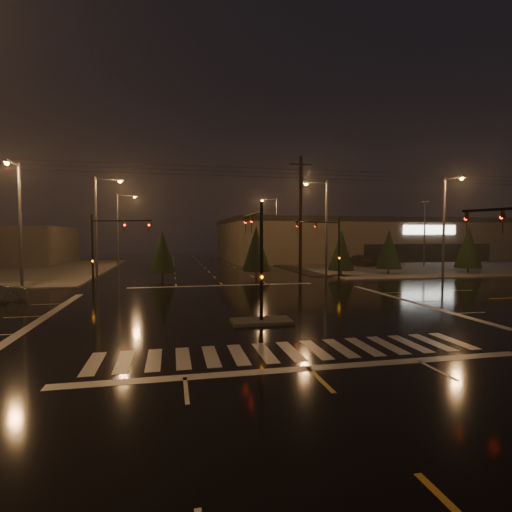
{
  "coord_description": "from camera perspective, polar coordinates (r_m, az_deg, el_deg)",
  "views": [
    {
      "loc": [
        -4.37,
        -23.21,
        4.37
      ],
      "look_at": [
        1.07,
        2.34,
        3.0
      ],
      "focal_mm": 28.0,
      "sensor_mm": 36.0,
      "label": 1
    }
  ],
  "objects": [
    {
      "name": "ground",
      "position": [
        24.02,
        -1.36,
        -7.48
      ],
      "size": [
        140.0,
        140.0,
        0.0
      ],
      "primitive_type": "plane",
      "color": "black",
      "rests_on": "ground"
    },
    {
      "name": "sidewalk_ne",
      "position": [
        63.49,
        20.79,
        -1.09
      ],
      "size": [
        36.0,
        36.0,
        0.12
      ],
      "primitive_type": "cube",
      "color": "#4B4943",
      "rests_on": "ground"
    },
    {
      "name": "median_island",
      "position": [
        20.16,
        0.78,
        -9.3
      ],
      "size": [
        3.0,
        1.6,
        0.15
      ],
      "primitive_type": "cube",
      "color": "#4B4943",
      "rests_on": "ground"
    },
    {
      "name": "crosswalk",
      "position": [
        15.49,
        4.99,
        -13.37
      ],
      "size": [
        15.0,
        2.6,
        0.01
      ],
      "primitive_type": "cube",
      "color": "beige",
      "rests_on": "ground"
    },
    {
      "name": "stop_bar_near",
      "position": [
        13.68,
        7.54,
        -15.63
      ],
      "size": [
        16.0,
        0.5,
        0.01
      ],
      "primitive_type": "cube",
      "color": "beige",
      "rests_on": "ground"
    },
    {
      "name": "stop_bar_far",
      "position": [
        34.76,
        -4.72,
        -4.22
      ],
      "size": [
        16.0,
        0.5,
        0.01
      ],
      "primitive_type": "cube",
      "color": "beige",
      "rests_on": "ground"
    },
    {
      "name": "parking_lot",
      "position": [
        64.74,
        25.47,
        -1.13
      ],
      "size": [
        50.0,
        24.0,
        0.08
      ],
      "primitive_type": "cube",
      "color": "black",
      "rests_on": "ground"
    },
    {
      "name": "retail_building",
      "position": [
        79.61,
        17.63,
        2.48
      ],
      "size": [
        60.2,
        28.3,
        7.2
      ],
      "color": "#6B5C4C",
      "rests_on": "ground"
    },
    {
      "name": "signal_mast_median",
      "position": [
        20.62,
        0.21,
        1.28
      ],
      "size": [
        0.25,
        4.59,
        6.0
      ],
      "color": "black",
      "rests_on": "ground"
    },
    {
      "name": "signal_mast_ne",
      "position": [
        36.12,
        10.56,
        2.03
      ],
      "size": [
        4.84,
        1.86,
        6.0
      ],
      "color": "black",
      "rests_on": "ground"
    },
    {
      "name": "signal_mast_nw",
      "position": [
        33.74,
        -20.78,
        1.82
      ],
      "size": [
        4.84,
        1.86,
        6.0
      ],
      "color": "black",
      "rests_on": "ground"
    },
    {
      "name": "streetlight_1",
      "position": [
        41.79,
        -21.48,
        4.76
      ],
      "size": [
        2.77,
        0.32,
        10.0
      ],
      "color": "#38383A",
      "rests_on": "ground"
    },
    {
      "name": "streetlight_2",
      "position": [
        57.63,
        -18.87,
        4.26
      ],
      "size": [
        2.77,
        0.32,
        10.0
      ],
      "color": "#38383A",
      "rests_on": "ground"
    },
    {
      "name": "streetlight_3",
      "position": [
        42.2,
        9.64,
        4.9
      ],
      "size": [
        2.77,
        0.32,
        10.0
      ],
      "color": "#38383A",
      "rests_on": "ground"
    },
    {
      "name": "streetlight_4",
      "position": [
        61.23,
        2.7,
        4.34
      ],
      "size": [
        2.77,
        0.32,
        10.0
      ],
      "color": "#38383A",
      "rests_on": "ground"
    },
    {
      "name": "streetlight_5",
      "position": [
        36.34,
        -30.81,
        4.84
      ],
      "size": [
        0.32,
        2.77,
        10.0
      ],
      "color": "#38383A",
      "rests_on": "ground"
    },
    {
      "name": "streetlight_6",
      "position": [
        43.36,
        25.53,
        4.6
      ],
      "size": [
        0.32,
        2.77,
        10.0
      ],
      "color": "#38383A",
      "rests_on": "ground"
    },
    {
      "name": "utility_pole_1",
      "position": [
        39.25,
        6.39,
        5.55
      ],
      "size": [
        2.2,
        0.32,
        12.0
      ],
      "color": "black",
      "rests_on": "ground"
    },
    {
      "name": "conifer_0",
      "position": [
        42.75,
        12.07,
        0.85
      ],
      "size": [
        2.71,
        2.71,
        4.94
      ],
      "color": "black",
      "rests_on": "ground"
    },
    {
      "name": "conifer_1",
      "position": [
        46.11,
        18.45,
        0.94
      ],
      "size": [
        2.74,
        2.74,
        4.97
      ],
      "color": "black",
      "rests_on": "ground"
    },
    {
      "name": "conifer_2",
      "position": [
        50.82,
        28.06,
        1.1
      ],
      "size": [
        2.94,
        2.94,
        5.29
      ],
      "color": "black",
      "rests_on": "ground"
    },
    {
      "name": "conifer_3",
      "position": [
        40.29,
        -13.26,
        0.62
      ],
      "size": [
        2.63,
        2.63,
        4.81
      ],
      "color": "black",
      "rests_on": "ground"
    },
    {
      "name": "conifer_4",
      "position": [
        40.67,
        0.04,
        1.07
      ],
      "size": [
        2.94,
        2.94,
        5.3
      ],
      "color": "black",
      "rests_on": "ground"
    },
    {
      "name": "car_parked",
      "position": [
        57.68,
        14.92,
        -0.6
      ],
      "size": [
        2.83,
        5.23,
        1.69
      ],
      "primitive_type": "imported",
      "rotation": [
        0.0,
        0.0,
        0.18
      ],
      "color": "black",
      "rests_on": "ground"
    }
  ]
}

